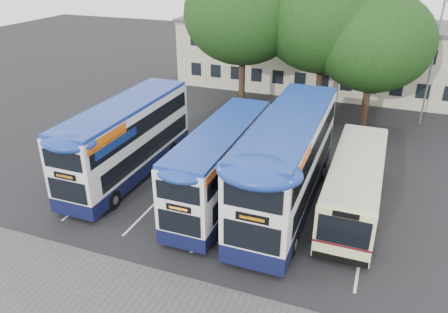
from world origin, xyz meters
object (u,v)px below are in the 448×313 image
bus_dd_right (288,159)px  bus_single (355,181)px  bus_dd_left (128,137)px  tree_left (243,14)px  tree_right (374,42)px  tree_mid (325,17)px  lamp_post (433,57)px  bus_dd_mid (222,161)px

bus_dd_right → bus_single: size_ratio=1.21×
bus_single → bus_dd_left: bearing=-176.4°
tree_left → bus_single: bearing=-49.2°
bus_dd_right → tree_right: bearing=77.4°
tree_mid → bus_dd_right: 14.50m
lamp_post → tree_mid: (-7.65, -1.49, 2.58)m
lamp_post → bus_dd_mid: size_ratio=0.92×
tree_left → bus_single: size_ratio=1.19×
bus_dd_left → bus_dd_mid: bearing=-6.8°
bus_dd_right → bus_single: bus_dd_right is taller
tree_left → tree_right: bearing=1.3°
bus_dd_right → bus_single: 3.57m
lamp_post → tree_mid: tree_mid is taller
bus_dd_mid → bus_dd_right: bus_dd_right is taller
bus_dd_right → lamp_post: bearing=65.6°
tree_mid → bus_dd_left: bearing=-122.1°
tree_mid → tree_right: tree_mid is taller
tree_right → bus_dd_mid: size_ratio=0.99×
bus_dd_mid → tree_left: bearing=104.5°
tree_right → bus_dd_left: size_ratio=0.92×
tree_left → bus_single: tree_left is taller
tree_mid → tree_right: size_ratio=1.19×
tree_mid → bus_single: bearing=-72.1°
lamp_post → bus_dd_left: (-16.14, -15.03, -2.65)m
tree_left → bus_dd_left: 13.65m
bus_single → tree_right: bearing=92.5°
tree_left → bus_dd_right: bearing=-61.8°
lamp_post → bus_single: (-3.54, -14.24, -3.45)m
lamp_post → tree_mid: size_ratio=0.78×
bus_dd_mid → bus_single: 6.77m
bus_dd_left → bus_dd_mid: (6.03, -0.72, -0.17)m
bus_dd_right → bus_single: (3.30, 0.85, -1.06)m
lamp_post → tree_left: 14.00m
tree_left → tree_mid: 5.95m
tree_mid → bus_dd_mid: bearing=-99.8°
tree_right → bus_single: 12.63m
tree_right → tree_mid: bearing=163.9°
bus_dd_left → bus_single: size_ratio=1.10×
tree_left → bus_dd_mid: size_ratio=1.17×
tree_right → lamp_post: bearing=32.1°
tree_mid → bus_dd_left: 16.81m
bus_single → tree_left: bearing=130.8°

